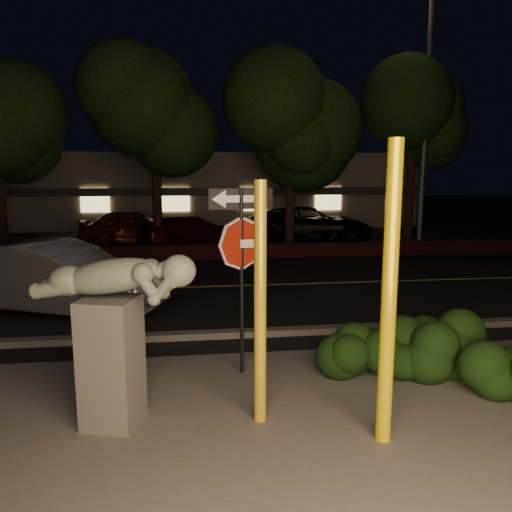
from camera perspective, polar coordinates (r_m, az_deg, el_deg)
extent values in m
plane|color=black|center=(16.26, -2.90, -1.08)|extent=(90.00, 90.00, 0.00)
cube|color=#4C4944|center=(5.91, 6.30, -21.07)|extent=(14.00, 6.00, 0.02)
cube|color=black|center=(13.33, -1.87, -3.44)|extent=(80.00, 8.00, 0.01)
cube|color=#B1A646|center=(13.33, -1.87, -3.39)|extent=(80.00, 0.12, 0.00)
cube|color=#4C4944|center=(9.39, 0.61, -8.74)|extent=(80.00, 0.25, 0.12)
cube|color=#411515|center=(17.49, -3.25, 0.51)|extent=(40.00, 0.35, 0.50)
cube|color=black|center=(23.15, -4.29, 2.13)|extent=(40.00, 12.00, 0.01)
cube|color=gray|center=(30.97, -5.18, 7.71)|extent=(22.00, 10.00, 4.00)
cube|color=#333338|center=(25.87, -4.71, 7.35)|extent=(22.00, 0.20, 0.40)
cube|color=#FFD87F|center=(26.34, -17.93, 6.08)|extent=(1.40, 0.08, 1.20)
cube|color=#FFD87F|center=(25.92, -9.15, 6.38)|extent=(1.40, 0.08, 1.20)
cube|color=#FFD87F|center=(26.12, -0.29, 6.52)|extent=(1.40, 0.08, 1.20)
cube|color=#FFD87F|center=(26.91, 8.25, 6.51)|extent=(1.40, 0.08, 1.20)
cylinder|color=black|center=(20.12, -27.16, 5.32)|extent=(0.36, 0.36, 3.75)
cylinder|color=black|center=(19.18, -11.25, 6.78)|extent=(0.36, 0.36, 4.25)
ellipsoid|color=black|center=(19.40, -11.65, 18.49)|extent=(5.20, 5.20, 4.68)
cylinder|color=black|center=(19.12, 3.90, 6.56)|extent=(0.36, 0.36, 4.00)
ellipsoid|color=black|center=(19.28, 4.03, 17.55)|extent=(4.80, 4.80, 4.32)
cylinder|color=black|center=(21.15, 17.11, 6.32)|extent=(0.36, 0.36, 3.90)
ellipsoid|color=black|center=(21.26, 17.59, 15.74)|extent=(4.40, 4.40, 3.96)
cylinder|color=yellow|center=(5.89, 0.48, -5.66)|extent=(0.15, 0.15, 2.93)
cylinder|color=yellow|center=(5.59, 14.96, -4.55)|extent=(0.17, 0.17, 3.36)
cylinder|color=black|center=(7.34, -1.65, -3.18)|extent=(0.06, 0.06, 2.78)
cube|color=white|center=(7.23, -1.67, 1.43)|extent=(0.42, 0.09, 0.12)
cube|color=black|center=(7.17, -1.70, 6.55)|extent=(0.94, 0.17, 0.30)
cube|color=white|center=(7.17, -1.70, 6.55)|extent=(0.59, 0.11, 0.12)
cube|color=#4C4944|center=(6.27, -16.17, -11.63)|extent=(0.76, 0.76, 1.57)
sphere|color=gray|center=(5.65, -8.81, -1.69)|extent=(0.37, 0.37, 0.37)
ellipsoid|color=black|center=(7.63, 11.01, -10.06)|extent=(2.00, 1.51, 0.94)
ellipsoid|color=black|center=(7.96, 18.60, -8.87)|extent=(1.91, 1.39, 1.12)
cylinder|color=#46464A|center=(19.95, 18.84, 14.94)|extent=(0.20, 0.20, 10.08)
imported|color=#B9B9BE|center=(11.56, -21.87, -2.28)|extent=(4.95, 3.25, 1.54)
imported|color=maroon|center=(21.29, -13.83, 3.20)|extent=(4.35, 1.81, 1.47)
imported|color=#43060B|center=(20.25, -7.29, 2.79)|extent=(4.71, 3.49, 1.27)
imported|color=black|center=(21.72, 6.17, 3.61)|extent=(5.65, 2.97, 1.52)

